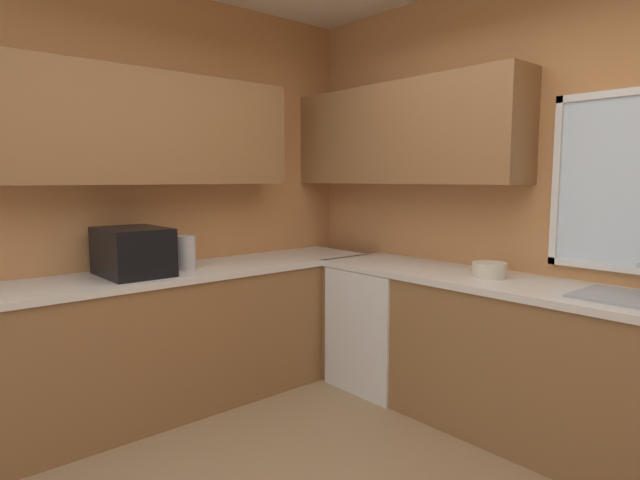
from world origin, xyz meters
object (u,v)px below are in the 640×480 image
(sink_assembly, at_px, (640,298))
(dishwasher, at_px, (384,327))
(kettle, at_px, (186,252))
(microwave, at_px, (133,252))
(bowl, at_px, (489,270))

(sink_assembly, bearing_deg, dishwasher, -178.69)
(dishwasher, bearing_deg, kettle, -117.99)
(kettle, bearing_deg, microwave, -93.35)
(microwave, bearing_deg, sink_assembly, 34.82)
(kettle, distance_m, bowl, 1.90)
(dishwasher, relative_size, sink_assembly, 1.53)
(kettle, bearing_deg, dishwasher, 62.01)
(microwave, distance_m, kettle, 0.34)
(microwave, relative_size, bowl, 2.40)
(sink_assembly, relative_size, bowl, 2.79)
(dishwasher, distance_m, bowl, 0.96)
(bowl, bearing_deg, sink_assembly, 0.49)
(dishwasher, relative_size, microwave, 1.78)
(microwave, distance_m, bowl, 2.16)
(microwave, xyz_separation_m, kettle, (0.02, 0.34, -0.04))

